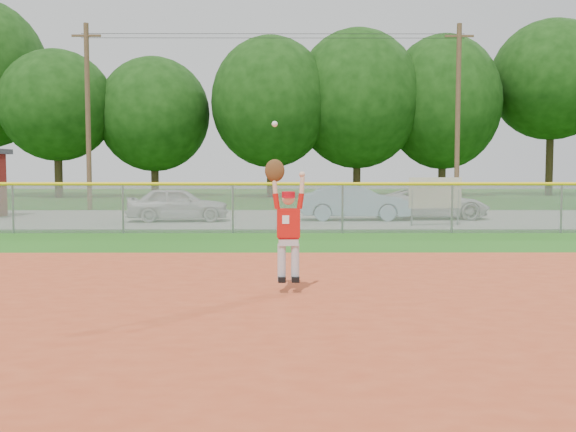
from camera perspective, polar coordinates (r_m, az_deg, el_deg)
The scene contains 11 objects.
ground at distance 9.74m, azimuth -9.75°, elevation -7.20°, with size 120.00×120.00×0.00m, color #1E5613.
clay_infield at distance 6.87m, azimuth -13.96°, elevation -11.83°, with size 24.00×16.00×0.04m, color #AC3D1F.
parking_strip at distance 25.54m, azimuth -3.82°, elevation -0.20°, with size 44.00×10.00×0.03m, color gray.
car_white_a at distance 24.12m, azimuth -9.75°, elevation 1.05°, with size 1.50×3.73×1.27m, color silver.
car_blue at distance 24.42m, azimuth 5.88°, elevation 1.22°, with size 1.43×4.11×1.35m, color #7FA3BE.
car_white_b at distance 25.60m, azimuth 12.69°, elevation 1.11°, with size 2.00×4.34×1.20m, color silver.
sponsor_sign at distance 22.31m, azimuth 12.95°, elevation 1.90°, with size 1.86×0.40×1.67m.
outfield_fence at distance 19.51m, azimuth -4.93°, elevation 1.05°, with size 40.06×0.10×1.55m.
power_lines at distance 31.55m, azimuth -1.34°, elevation 9.08°, with size 19.40×0.24×9.00m.
tree_line at distance 47.67m, azimuth -1.02°, elevation 10.81°, with size 62.37×13.00×14.43m.
ballplayer at distance 9.70m, azimuth -0.15°, elevation -0.46°, with size 0.61×0.27×2.43m.
Camera 1 is at (1.60, -9.42, 1.88)m, focal length 40.00 mm.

